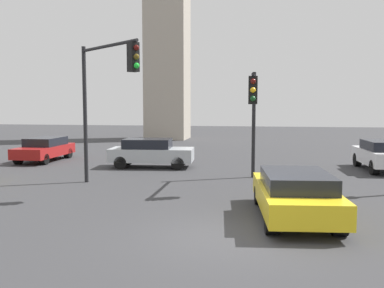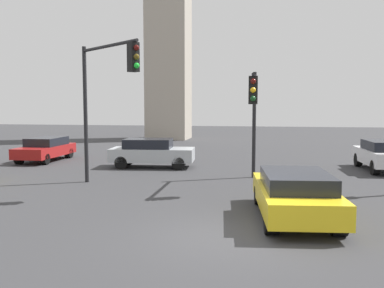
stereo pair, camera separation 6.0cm
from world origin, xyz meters
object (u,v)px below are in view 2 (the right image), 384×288
at_px(car_3, 46,149).
at_px(traffic_light_0, 106,83).
at_px(car_5, 295,193).
at_px(traffic_light_1, 254,103).
at_px(car_0, 381,155).
at_px(car_4, 151,152).

bearing_deg(car_3, traffic_light_0, 41.78).
bearing_deg(car_3, car_5, 51.38).
relative_size(traffic_light_1, car_3, 1.08).
relative_size(traffic_light_0, traffic_light_1, 1.20).
bearing_deg(traffic_light_1, traffic_light_0, -73.90).
distance_m(traffic_light_0, traffic_light_1, 5.77).
bearing_deg(traffic_light_0, car_0, 68.32).
distance_m(traffic_light_0, car_4, 6.47).
height_order(traffic_light_0, car_0, traffic_light_0).
height_order(traffic_light_1, car_5, traffic_light_1).
bearing_deg(car_5, car_4, 30.83).
xyz_separation_m(car_0, car_5, (-4.75, -9.62, -0.07)).
distance_m(traffic_light_0, car_3, 10.13).
xyz_separation_m(traffic_light_0, car_4, (0.22, 5.59, -3.26)).
xyz_separation_m(car_4, car_5, (6.57, -8.89, -0.05)).
distance_m(car_3, car_4, 6.82).
bearing_deg(car_4, car_0, -0.60).
xyz_separation_m(car_3, car_4, (6.65, -1.49, 0.07)).
bearing_deg(car_4, traffic_light_0, -96.50).
height_order(traffic_light_0, car_4, traffic_light_0).
distance_m(car_0, car_5, 10.73).
relative_size(traffic_light_1, car_5, 0.95).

